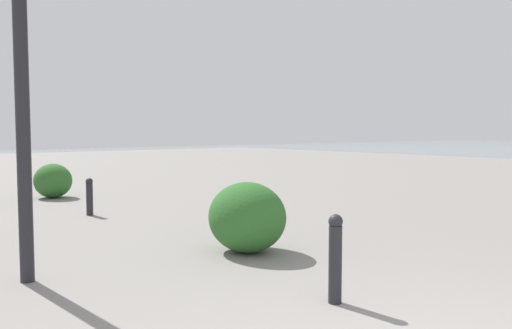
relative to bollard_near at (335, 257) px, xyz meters
name	(u,v)px	position (x,y,z in m)	size (l,w,h in m)	color
bollard_near	(335,257)	(0.00, 0.00, 0.00)	(0.13, 0.13, 0.81)	#232328
bollard_mid	(90,196)	(6.09, -0.12, -0.06)	(0.13, 0.13, 0.69)	#232328
shrub_low	(53,181)	(9.01, -0.40, -0.03)	(0.93, 0.84, 0.79)	#2D6628
shrub_round	(247,217)	(2.02, -0.59, 0.03)	(1.06, 0.95, 0.90)	#2D6628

